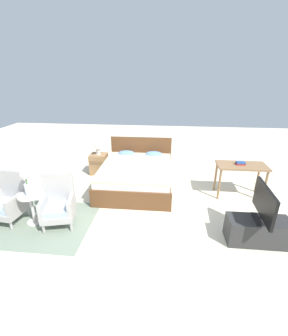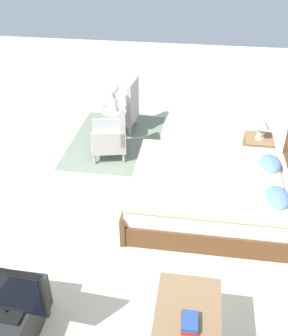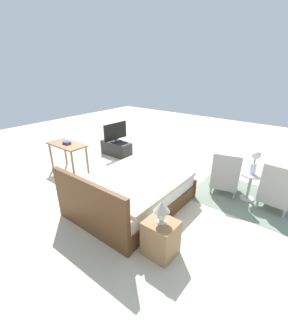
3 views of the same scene
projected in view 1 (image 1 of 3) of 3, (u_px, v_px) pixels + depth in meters
ground_plane at (142, 206)px, 4.67m from camera, size 16.00×16.00×0.00m
floor_rug at (35, 222)px, 4.16m from camera, size 2.10×1.50×0.01m
bed at (137, 174)px, 5.44m from camera, size 1.66×2.11×0.96m
armchair_by_window_left at (8, 201)px, 4.11m from camera, size 0.59×0.59×0.92m
armchair_by_window_right at (59, 204)px, 4.02m from camera, size 0.65×0.65×0.92m
side_table at (32, 205)px, 4.03m from camera, size 0.40×0.40×0.57m
flower_vase at (26, 180)px, 3.83m from camera, size 0.17×0.17×0.48m
nightstand at (99, 164)px, 6.13m from camera, size 0.44×0.41×0.55m
table_lamp at (98, 147)px, 5.94m from camera, size 0.22×0.22×0.33m
tv_stand at (257, 231)px, 3.60m from camera, size 0.96×0.40×0.42m
tv_flatscreen at (264, 204)px, 3.41m from camera, size 0.22×0.84×0.56m
vanity_desk at (241, 170)px, 4.86m from camera, size 1.04×0.52×0.74m
book_stack at (240, 163)px, 4.83m from camera, size 0.20×0.14×0.06m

